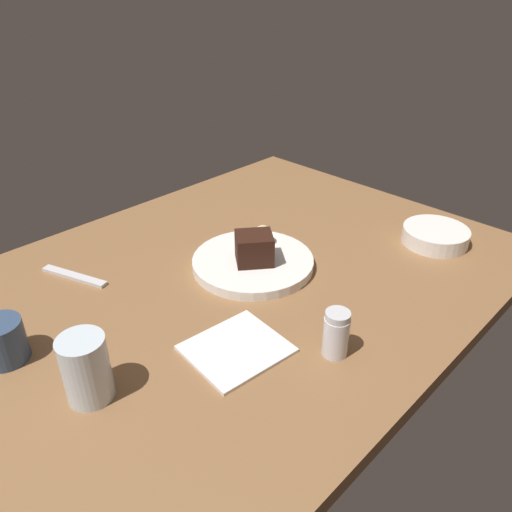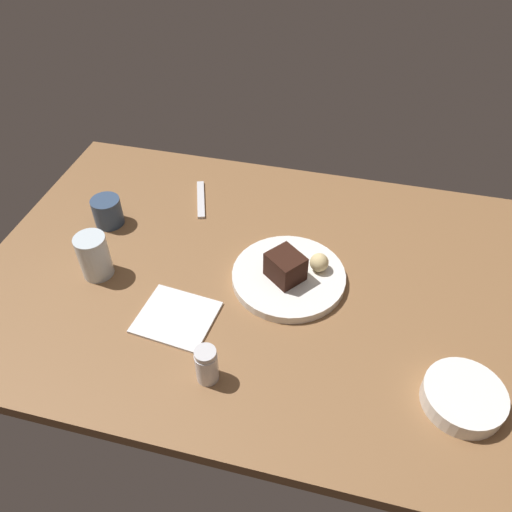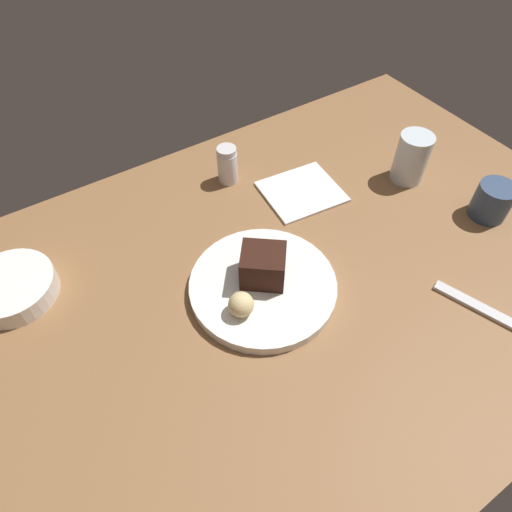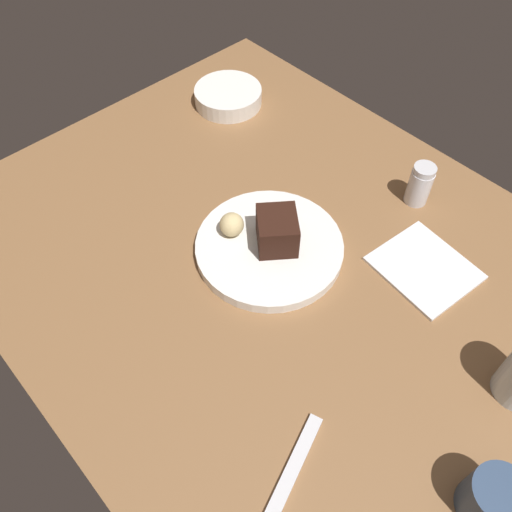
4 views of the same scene
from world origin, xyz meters
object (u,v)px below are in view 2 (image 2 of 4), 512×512
Objects in this scene: water_glass at (94,256)px; dessert_spoon at (201,199)px; bread_roll at (319,262)px; folded_napkin at (176,317)px; dessert_plate at (289,277)px; chocolate_cake_slice at (285,267)px; salt_shaker at (207,365)px; coffee_cup at (107,212)px; side_bowl at (463,397)px.

dessert_spoon is (-13.61, -30.25, -4.79)cm from water_glass.
bread_roll is 32.32cm from folded_napkin.
chocolate_cake_slice is at bearing 55.64° from dessert_plate.
salt_shaker reaches higher than folded_napkin.
salt_shaker is 0.78× the size of water_glass.
chocolate_cake_slice is at bearing 168.30° from coffee_cup.
chocolate_cake_slice is 41.09cm from water_glass.
chocolate_cake_slice is 46.72cm from coffee_cup.
water_glass is (47.14, 10.85, 1.12)cm from bread_roll.
chocolate_cake_slice reaches higher than side_bowl.
water_glass reaches higher than folded_napkin.
dessert_plate reaches higher than dessert_spoon.
coffee_cup is 36.09cm from folded_napkin.
side_bowl is 55.51cm from folded_napkin.
chocolate_cake_slice is 41.52cm from side_bowl.
water_glass is 1.47× the size of coffee_cup.
chocolate_cake_slice reaches higher than bread_roll.
salt_shaker is 0.53× the size of dessert_spoon.
coffee_cup is (45.73, -9.47, -1.49)cm from chocolate_cake_slice.
folded_napkin is (-21.16, 8.01, -4.84)cm from water_glass.
bread_roll reaches higher than dessert_plate.
coffee_cup is 0.47× the size of folded_napkin.
coffee_cup reaches higher than dessert_plate.
bread_roll is 34.17cm from salt_shaker.
dessert_plate is at bearing -169.16° from water_glass.
bread_roll is at bearing -153.60° from dessert_plate.
dessert_plate is at bearing -109.10° from salt_shaker.
coffee_cup reaches higher than dessert_spoon.
water_glass is at bearing -20.73° from folded_napkin.
salt_shaker is at bearing 63.02° from bread_roll.
salt_shaker is at bearing 135.68° from coffee_cup.
folded_napkin is (-7.55, 38.26, -0.05)cm from dessert_spoon.
chocolate_cake_slice is 1.76× the size of bread_roll.
bread_roll is at bearing -144.02° from folded_napkin.
side_bowl is at bearing 139.88° from bread_roll.
bread_roll is 0.29× the size of side_bowl.
dessert_spoon is at bearing -70.12° from salt_shaker.
coffee_cup is at bearing -6.04° from bread_roll.
folded_napkin is (19.34, 14.93, -4.68)cm from chocolate_cake_slice.
folded_napkin is (-26.39, 24.41, -3.19)cm from coffee_cup.
water_glass is at bearing -31.78° from salt_shaker.
chocolate_cake_slice is 0.48× the size of dessert_spoon.
bread_roll is 0.27× the size of dessert_spoon.
salt_shaker reaches higher than dessert_plate.
side_bowl is at bearing -172.57° from salt_shaker.
dessert_plate is at bearing 26.40° from bread_roll.
salt_shaker is 16.05cm from folded_napkin.
salt_shaker is at bearing 148.22° from water_glass.
folded_napkin is (10.48, -11.59, -3.65)cm from salt_shaker.
side_bowl is at bearing 148.41° from dessert_plate.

